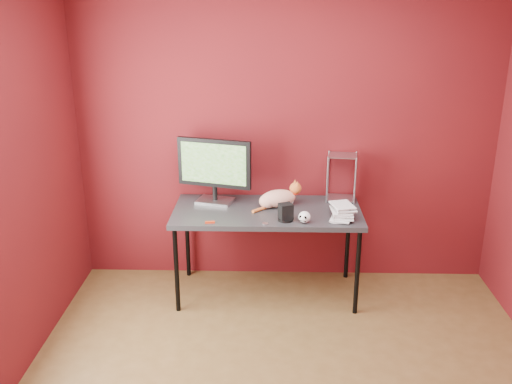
{
  "coord_description": "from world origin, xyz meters",
  "views": [
    {
      "loc": [
        -0.12,
        -2.88,
        2.41
      ],
      "look_at": [
        -0.23,
        1.15,
        0.98
      ],
      "focal_mm": 40.0,
      "sensor_mm": 36.0,
      "label": 1
    }
  ],
  "objects_px": {
    "speaker": "(286,213)",
    "book_stack": "(336,141)",
    "desk": "(267,216)",
    "monitor": "(214,168)",
    "skull_mug": "(305,217)",
    "cat": "(278,198)"
  },
  "relations": [
    {
      "from": "monitor",
      "to": "speaker",
      "type": "xyz_separation_m",
      "value": [
        0.58,
        -0.39,
        -0.24
      ]
    },
    {
      "from": "speaker",
      "to": "book_stack",
      "type": "xyz_separation_m",
      "value": [
        0.36,
        0.06,
        0.55
      ]
    },
    {
      "from": "desk",
      "to": "book_stack",
      "type": "distance_m",
      "value": 0.85
    },
    {
      "from": "book_stack",
      "to": "cat",
      "type": "bearing_deg",
      "value": 150.87
    },
    {
      "from": "speaker",
      "to": "book_stack",
      "type": "height_order",
      "value": "book_stack"
    },
    {
      "from": "desk",
      "to": "book_stack",
      "type": "relative_size",
      "value": 1.23
    },
    {
      "from": "skull_mug",
      "to": "speaker",
      "type": "height_order",
      "value": "speaker"
    },
    {
      "from": "monitor",
      "to": "cat",
      "type": "xyz_separation_m",
      "value": [
        0.52,
        -0.09,
        -0.23
      ]
    },
    {
      "from": "monitor",
      "to": "cat",
      "type": "distance_m",
      "value": 0.58
    },
    {
      "from": "monitor",
      "to": "skull_mug",
      "type": "height_order",
      "value": "monitor"
    },
    {
      "from": "monitor",
      "to": "cat",
      "type": "bearing_deg",
      "value": 5.45
    },
    {
      "from": "desk",
      "to": "cat",
      "type": "relative_size",
      "value": 3.77
    },
    {
      "from": "desk",
      "to": "speaker",
      "type": "height_order",
      "value": "speaker"
    },
    {
      "from": "desk",
      "to": "cat",
      "type": "xyz_separation_m",
      "value": [
        0.09,
        0.07,
        0.12
      ]
    },
    {
      "from": "monitor",
      "to": "skull_mug",
      "type": "xyz_separation_m",
      "value": [
        0.72,
        -0.43,
        -0.25
      ]
    },
    {
      "from": "desk",
      "to": "monitor",
      "type": "bearing_deg",
      "value": 159.28
    },
    {
      "from": "speaker",
      "to": "cat",
      "type": "bearing_deg",
      "value": 78.2
    },
    {
      "from": "cat",
      "to": "book_stack",
      "type": "xyz_separation_m",
      "value": [
        0.42,
        -0.23,
        0.54
      ]
    },
    {
      "from": "monitor",
      "to": "skull_mug",
      "type": "distance_m",
      "value": 0.87
    },
    {
      "from": "monitor",
      "to": "skull_mug",
      "type": "bearing_deg",
      "value": -15.63
    },
    {
      "from": "monitor",
      "to": "speaker",
      "type": "relative_size",
      "value": 4.5
    },
    {
      "from": "monitor",
      "to": "skull_mug",
      "type": "relative_size",
      "value": 6.12
    }
  ]
}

